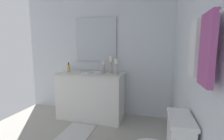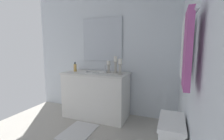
% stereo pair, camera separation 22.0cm
% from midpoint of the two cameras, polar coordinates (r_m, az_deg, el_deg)
% --- Properties ---
extents(wall_back, '(3.05, 0.04, 2.45)m').
position_cam_midpoint_polar(wall_back, '(1.45, 31.02, 3.93)').
color(wall_back, silver).
rests_on(wall_back, ground).
extents(wall_left, '(0.04, 2.98, 2.45)m').
position_cam_midpoint_polar(wall_left, '(3.21, -1.73, 6.61)').
color(wall_left, silver).
rests_on(wall_left, ground).
extents(vanity_cabinet, '(0.58, 1.21, 0.85)m').
position_cam_midpoint_polar(vanity_cabinet, '(3.03, -3.62, -8.87)').
color(vanity_cabinet, white).
rests_on(vanity_cabinet, ground).
extents(sink_basin, '(0.40, 0.40, 0.24)m').
position_cam_midpoint_polar(sink_basin, '(2.94, -3.67, -1.68)').
color(sink_basin, white).
rests_on(sink_basin, vanity_cabinet).
extents(mirror, '(0.02, 0.82, 0.83)m').
position_cam_midpoint_polar(mirror, '(3.16, -1.63, 10.86)').
color(mirror, silver).
extents(candle_holder_tall, '(0.09, 0.09, 0.27)m').
position_cam_midpoint_polar(candle_holder_tall, '(2.71, 5.28, 1.34)').
color(candle_holder_tall, '#B7B2A5').
rests_on(candle_holder_tall, vanity_cabinet).
extents(candle_holder_short, '(0.09, 0.09, 0.31)m').
position_cam_midpoint_polar(candle_holder_short, '(2.85, 3.49, 2.13)').
color(candle_holder_short, '#B7B2A5').
rests_on(candle_holder_short, vanity_cabinet).
extents(candle_holder_mid, '(0.09, 0.09, 0.22)m').
position_cam_midpoint_polar(candle_holder_mid, '(2.89, 0.93, 1.20)').
color(candle_holder_mid, '#B7B2A5').
rests_on(candle_holder_mid, vanity_cabinet).
extents(soap_bottle, '(0.06, 0.06, 0.18)m').
position_cam_midpoint_polar(soap_bottle, '(3.14, -11.19, 0.88)').
color(soap_bottle, '#E5B259').
rests_on(soap_bottle, vanity_cabinet).
extents(towel_bar, '(0.59, 0.02, 0.02)m').
position_cam_midpoint_polar(towel_bar, '(1.12, 31.86, 15.55)').
color(towel_bar, silver).
extents(towel_near_vanity, '(0.19, 0.03, 0.39)m').
position_cam_midpoint_polar(towel_near_vanity, '(1.25, 29.21, 6.66)').
color(towel_near_vanity, white).
rests_on(towel_near_vanity, towel_bar).
extents(towel_center, '(0.20, 0.03, 0.40)m').
position_cam_midpoint_polar(towel_center, '(0.96, 31.63, 6.14)').
color(towel_center, '#A54C8C').
rests_on(towel_center, towel_bar).
extents(bath_mat, '(0.60, 0.44, 0.02)m').
position_cam_midpoint_polar(bath_mat, '(2.68, -9.52, -21.01)').
color(bath_mat, silver).
rests_on(bath_mat, ground).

